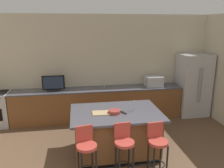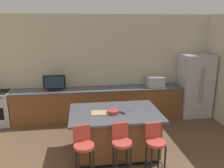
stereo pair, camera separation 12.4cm
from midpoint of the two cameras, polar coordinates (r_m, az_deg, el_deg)
The scene contains 15 objects.
wall_back at distance 6.50m, azimuth -2.74°, elevation 4.48°, with size 7.01×0.12×2.92m, color beige.
counter_back at distance 6.39m, azimuth -2.71°, elevation -5.06°, with size 4.74×0.62×0.91m.
kitchen_island at distance 4.73m, azimuth 1.47°, elevation -12.19°, with size 1.81×1.23×0.93m.
refrigerator at distance 7.02m, azimuth 20.77°, elevation -0.35°, with size 0.86×0.76×1.82m.
microwave at distance 6.55m, azimuth 11.46°, elevation 0.62°, with size 0.48×0.36×0.29m, color #B7BABF.
tv_monitor at distance 6.17m, azimuth -13.91°, elevation 0.10°, with size 0.59×0.16×0.43m.
sink_faucet_back at distance 6.34m, azimuth -1.21°, elevation 0.19°, with size 0.02×0.02×0.24m, color #B2B2B7.
sink_faucet_island at distance 4.58m, azimuth 6.13°, elevation -5.52°, with size 0.02×0.02×0.22m, color #B2B2B7.
bar_stool_left at distance 3.90m, azimuth -6.27°, elevation -16.43°, with size 0.35×0.36×1.00m.
bar_stool_center at distance 3.99m, azimuth 3.37°, elevation -15.70°, with size 0.34×0.35×0.99m.
bar_stool_right at distance 4.10m, azimuth 11.82°, elevation -15.27°, with size 0.34×0.35×0.98m.
fruit_bowl at distance 4.45m, azimuth 1.10°, elevation -7.09°, with size 0.24×0.24×0.07m, color #993833.
cell_phone at distance 4.55m, azimuth -1.64°, elevation -7.01°, with size 0.07×0.15×0.01m, color black.
tv_remote at distance 4.48m, azimuth 3.43°, elevation -7.29°, with size 0.04×0.17×0.02m, color black.
cutting_board at distance 4.47m, azimuth -2.34°, elevation -7.37°, with size 0.34×0.25×0.02m, color tan.
Camera 2 is at (-0.51, -1.84, 2.62)m, focal length 35.85 mm.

